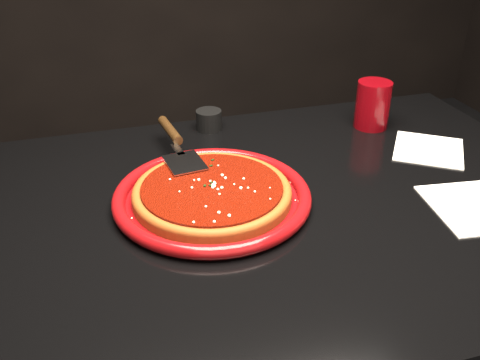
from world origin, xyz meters
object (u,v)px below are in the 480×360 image
Objects in this scene: table at (261,354)px; plate at (212,196)px; cup at (373,105)px; ramekin at (209,120)px; pizza_server at (178,144)px.

plate is at bearing 161.60° from table.
plate is at bearing -153.06° from cup.
table is 0.40m from plate.
pizza_server is at bearing -124.18° from ramekin.
ramekin is (0.07, 0.31, 0.01)m from plate.
ramekin is (0.10, 0.14, -0.02)m from pizza_server.
cup reaches higher than pizza_server.
plate is 0.32m from ramekin.
cup is (0.43, 0.22, 0.04)m from plate.
plate is 6.02× the size of ramekin.
pizza_server reaches higher than plate.
cup is at bearing 26.94° from plate.
ramekin is (-0.02, 0.34, 0.40)m from table.
table is 11.24× the size of cup.
table is at bearing -65.73° from pizza_server.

